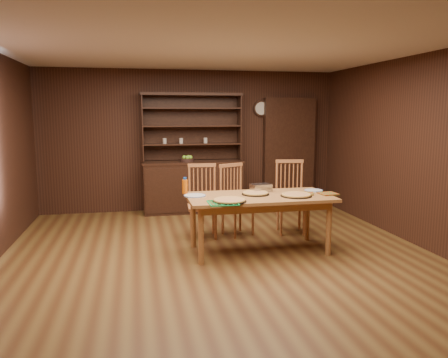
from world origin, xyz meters
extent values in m
plane|color=brown|center=(0.00, 0.00, 0.00)|extent=(6.00, 6.00, 0.00)
plane|color=silver|center=(0.00, 0.00, 2.60)|extent=(6.00, 6.00, 0.00)
plane|color=#371C11|center=(0.00, 3.00, 1.30)|extent=(5.50, 0.00, 5.50)
plane|color=#371C11|center=(0.00, -3.00, 1.30)|extent=(5.50, 0.00, 5.50)
plane|color=#371C11|center=(2.75, 0.00, 1.30)|extent=(0.00, 6.00, 6.00)
cube|color=#321B10|center=(0.00, 2.74, 0.45)|extent=(1.80, 0.50, 0.90)
cube|color=#321B10|center=(0.00, 2.74, 0.92)|extent=(1.84, 0.52, 0.04)
cube|color=#321B10|center=(0.00, 2.97, 1.55)|extent=(1.80, 0.02, 1.20)
cube|color=#321B10|center=(-0.89, 2.82, 1.55)|extent=(0.02, 0.32, 1.20)
cube|color=#321B10|center=(0.89, 2.82, 1.55)|extent=(0.02, 0.32, 1.20)
cube|color=#321B10|center=(0.00, 2.82, 2.15)|extent=(1.84, 0.34, 0.05)
cylinder|color=#B6A99A|center=(-0.50, 2.82, 1.31)|extent=(0.07, 0.07, 0.10)
cylinder|color=#B6A99A|center=(-0.20, 2.82, 1.31)|extent=(0.07, 0.07, 0.10)
cube|color=#321B10|center=(1.90, 2.90, 1.05)|extent=(1.00, 0.18, 2.10)
cylinder|color=#321B10|center=(1.35, 2.96, 1.90)|extent=(0.30, 0.04, 0.30)
cylinder|color=beige|center=(1.35, 2.94, 1.90)|extent=(0.24, 0.01, 0.24)
cube|color=#A46F39|center=(0.54, 0.23, 0.73)|extent=(1.87, 0.94, 0.04)
cylinder|color=#A46F39|center=(-0.29, -0.12, 0.35)|extent=(0.07, 0.07, 0.71)
cylinder|color=#A46F39|center=(-0.29, 0.59, 0.35)|extent=(0.07, 0.07, 0.71)
cylinder|color=#A46F39|center=(1.36, -0.12, 0.35)|extent=(0.07, 0.07, 0.71)
cylinder|color=#A46F39|center=(1.36, 0.59, 0.35)|extent=(0.07, 0.07, 0.71)
cube|color=#B66B3E|center=(-0.08, 1.03, 0.45)|extent=(0.47, 0.45, 0.04)
cylinder|color=#B66B3E|center=(-0.26, 0.89, 0.22)|extent=(0.04, 0.04, 0.43)
cylinder|color=#B66B3E|center=(-0.23, 1.20, 0.22)|extent=(0.04, 0.04, 0.43)
cylinder|color=#B66B3E|center=(0.08, 0.87, 0.22)|extent=(0.04, 0.04, 0.43)
cylinder|color=#B66B3E|center=(0.10, 1.18, 0.22)|extent=(0.04, 0.04, 0.43)
cube|color=#B66B3E|center=(-0.07, 1.21, 1.05)|extent=(0.42, 0.07, 0.05)
cube|color=#B66B3E|center=(0.45, 1.05, 0.45)|extent=(0.57, 0.55, 0.04)
cylinder|color=#B66B3E|center=(0.36, 0.85, 0.21)|extent=(0.04, 0.04, 0.43)
cylinder|color=#B66B3E|center=(0.23, 1.13, 0.21)|extent=(0.04, 0.04, 0.43)
cylinder|color=#B66B3E|center=(0.66, 0.98, 0.21)|extent=(0.04, 0.04, 0.43)
cylinder|color=#B66B3E|center=(0.54, 1.26, 0.21)|extent=(0.04, 0.04, 0.43)
cube|color=#B66B3E|center=(0.38, 1.22, 1.04)|extent=(0.39, 0.20, 0.05)
cube|color=#B66B3E|center=(1.27, 1.01, 0.47)|extent=(0.52, 0.50, 0.04)
cylinder|color=#B66B3E|center=(1.07, 0.88, 0.22)|extent=(0.04, 0.04, 0.45)
cylinder|color=#B66B3E|center=(1.12, 1.20, 0.22)|extent=(0.04, 0.04, 0.45)
cylinder|color=#B66B3E|center=(1.41, 0.83, 0.22)|extent=(0.04, 0.04, 0.45)
cylinder|color=#B66B3E|center=(1.46, 1.14, 0.22)|extent=(0.04, 0.04, 0.45)
cube|color=#B66B3E|center=(1.30, 1.19, 1.08)|extent=(0.43, 0.10, 0.05)
cylinder|color=black|center=(0.07, -0.09, 0.76)|extent=(0.41, 0.41, 0.01)
cylinder|color=tan|center=(0.07, -0.09, 0.77)|extent=(0.38, 0.38, 0.02)
torus|color=gold|center=(0.07, -0.09, 0.77)|extent=(0.39, 0.39, 0.03)
cylinder|color=black|center=(0.99, 0.08, 0.76)|extent=(0.40, 0.40, 0.01)
cylinder|color=tan|center=(0.99, 0.08, 0.77)|extent=(0.37, 0.37, 0.02)
torus|color=gold|center=(0.99, 0.08, 0.77)|extent=(0.38, 0.38, 0.03)
cylinder|color=black|center=(0.51, 0.30, 0.76)|extent=(0.36, 0.36, 0.01)
cylinder|color=tan|center=(0.51, 0.30, 0.77)|extent=(0.33, 0.33, 0.02)
torus|color=gold|center=(0.51, 0.30, 0.77)|extent=(0.34, 0.34, 0.03)
cylinder|color=silver|center=(-0.29, 0.35, 0.76)|extent=(0.28, 0.28, 0.01)
torus|color=#324F97|center=(-0.29, 0.35, 0.76)|extent=(0.28, 0.28, 0.01)
cylinder|color=silver|center=(1.36, 0.40, 0.76)|extent=(0.25, 0.25, 0.01)
torus|color=#324F97|center=(1.36, 0.40, 0.76)|extent=(0.25, 0.25, 0.01)
cube|color=silver|center=(0.64, 0.50, 0.80)|extent=(0.29, 0.23, 0.11)
cylinder|color=#DA5D0B|center=(-0.39, 0.58, 0.84)|extent=(0.07, 0.07, 0.19)
cylinder|color=#123E95|center=(-0.39, 0.58, 0.95)|extent=(0.04, 0.04, 0.03)
cube|color=#AF1714|center=(1.45, 0.13, 0.76)|extent=(0.24, 0.24, 0.02)
cube|color=#AF1714|center=(1.17, 0.21, 0.76)|extent=(0.28, 0.28, 0.02)
cylinder|color=black|center=(-0.11, 2.69, 0.97)|extent=(0.25, 0.25, 0.06)
sphere|color=#90C935|center=(-0.16, 2.69, 1.02)|extent=(0.08, 0.08, 0.08)
sphere|color=#90C935|center=(-0.08, 2.72, 1.02)|extent=(0.08, 0.08, 0.08)
sphere|color=#90C935|center=(-0.11, 2.64, 1.02)|extent=(0.08, 0.08, 0.08)
sphere|color=#90C935|center=(-0.05, 2.67, 1.02)|extent=(0.08, 0.08, 0.08)
camera|label=1|loc=(-1.04, -5.15, 1.81)|focal=35.00mm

